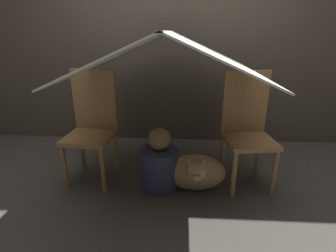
# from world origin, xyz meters

# --- Properties ---
(ground_plane) EXTENTS (8.80, 8.80, 0.00)m
(ground_plane) POSITION_xyz_m (0.00, 0.00, 0.00)
(ground_plane) COLOR #47423D
(wall_back) EXTENTS (7.00, 0.05, 2.50)m
(wall_back) POSITION_xyz_m (0.00, 1.11, 1.25)
(wall_back) COLOR #4C4238
(wall_back) RESTS_ON ground_plane
(chair_left) EXTENTS (0.42, 0.42, 0.96)m
(chair_left) POSITION_xyz_m (-0.66, 0.18, 0.51)
(chair_left) COLOR olive
(chair_left) RESTS_ON ground_plane
(chair_right) EXTENTS (0.44, 0.44, 0.96)m
(chair_right) POSITION_xyz_m (0.66, 0.18, 0.51)
(chair_right) COLOR olive
(chair_right) RESTS_ON ground_plane
(sheet_canopy) EXTENTS (1.35, 1.43, 0.31)m
(sheet_canopy) POSITION_xyz_m (0.00, 0.10, 1.11)
(sheet_canopy) COLOR silver
(person_front) EXTENTS (0.32, 0.32, 0.53)m
(person_front) POSITION_xyz_m (-0.07, 0.02, 0.22)
(person_front) COLOR #2D3351
(person_front) RESTS_ON ground_plane
(dog) EXTENTS (0.51, 0.40, 0.39)m
(dog) POSITION_xyz_m (0.23, -0.03, 0.18)
(dog) COLOR #9E7F56
(dog) RESTS_ON ground_plane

